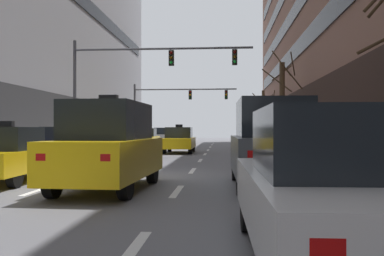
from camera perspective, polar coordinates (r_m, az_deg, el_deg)
name	(u,v)px	position (r m, az deg, el deg)	size (l,w,h in m)	color
ground_plane	(134,177)	(13.39, -7.90, -6.58)	(120.00, 120.00, 0.00)	slate
sidewalk_right	(342,176)	(13.57, 19.81, -6.19)	(2.64, 80.00, 0.14)	gray
lane_stripe_l1_s3	(40,190)	(11.08, -19.97, -7.89)	(0.16, 2.00, 0.01)	silver
lane_stripe_l1_s4	(100,170)	(15.74, -12.42, -5.60)	(0.16, 2.00, 0.01)	silver
lane_stripe_l1_s5	(130,160)	(20.56, -8.39, -4.33)	(0.16, 2.00, 0.01)	silver
lane_stripe_l1_s6	(149,154)	(25.46, -5.91, -3.53)	(0.16, 2.00, 0.01)	silver
lane_stripe_l1_s7	(161,150)	(30.38, -4.23, -2.98)	(0.16, 2.00, 0.01)	silver
lane_stripe_l1_s8	(170,147)	(35.33, -3.02, -2.59)	(0.16, 2.00, 0.01)	silver
lane_stripe_l1_s9	(177,145)	(40.29, -2.11, -2.29)	(0.16, 2.00, 0.01)	silver
lane_stripe_l1_s10	(182,143)	(45.26, -1.40, -2.06)	(0.16, 2.00, 0.01)	silver
lane_stripe_l2_s2	(131,252)	(5.34, -8.28, -16.37)	(0.16, 2.00, 0.01)	silver
lane_stripe_l2_s3	(177,191)	(10.18, -2.05, -8.59)	(0.16, 2.00, 0.01)	silver
lane_stripe_l2_s4	(192,171)	(15.12, 0.07, -5.83)	(0.16, 2.00, 0.01)	silver
lane_stripe_l2_s5	(200,160)	(20.09, 1.13, -4.43)	(0.16, 2.00, 0.01)	silver
lane_stripe_l2_s6	(205,154)	(25.08, 1.77, -3.58)	(0.16, 2.00, 0.01)	silver
lane_stripe_l2_s7	(208,150)	(30.06, 2.20, -3.01)	(0.16, 2.00, 0.01)	silver
lane_stripe_l2_s8	(210,147)	(35.06, 2.50, -2.61)	(0.16, 2.00, 0.01)	silver
lane_stripe_l2_s9	(212,145)	(40.05, 2.73, -2.31)	(0.16, 2.00, 0.01)	silver
lane_stripe_l2_s10	(213,143)	(45.05, 2.91, -2.07)	(0.16, 2.00, 0.01)	silver
taxi_driving_0	(109,146)	(10.50, -11.30, -2.46)	(2.03, 4.52, 2.34)	black
car_driving_1	(69,147)	(17.85, -16.36, -2.45)	(1.96, 4.32, 1.59)	black
taxi_driving_2	(146,138)	(34.07, -6.28, -1.38)	(1.89, 4.25, 1.75)	black
taxi_driving_3	(179,140)	(26.41, -1.74, -1.68)	(1.83, 4.33, 1.80)	black
car_driving_4	(164,136)	(43.30, -3.87, -1.07)	(1.99, 4.47, 1.66)	black
taxi_driving_5	(8,155)	(12.96, -23.76, -3.37)	(1.90, 4.22, 1.73)	black
car_parked_0	(336,188)	(4.90, 19.00, -7.75)	(2.00, 4.62, 1.72)	black
car_parked_1	(272,144)	(10.93, 10.80, -2.13)	(2.02, 4.68, 2.25)	black
traffic_signal_0	(137,72)	(23.52, -7.51, 7.62)	(10.00, 0.35, 6.32)	#4C4C51
traffic_signal_1	(172,101)	(38.98, -2.71, 3.73)	(9.59, 0.35, 5.58)	#4C4C51
street_tree_1	(282,105)	(24.43, 12.21, 3.13)	(2.32, 1.83, 5.80)	#4C3823
street_tree_2	(264,116)	(35.83, 9.72, 1.65)	(1.81, 1.76, 4.64)	#4C3823
pedestrian_0	(295,137)	(22.06, 13.81, -1.19)	(0.36, 0.45, 1.66)	#383D59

